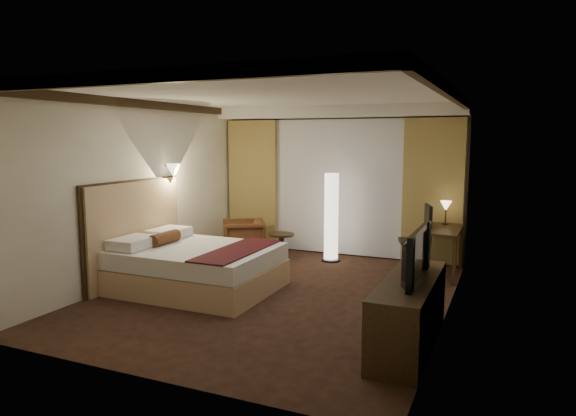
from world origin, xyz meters
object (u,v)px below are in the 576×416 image
at_px(side_table, 281,247).
at_px(office_chair, 414,239).
at_px(floor_lamp, 331,217).
at_px(desk, 441,252).
at_px(dresser, 409,312).
at_px(armchair, 243,237).
at_px(bed, 197,268).
at_px(television, 408,248).

bearing_deg(side_table, office_chair, 2.00).
xyz_separation_m(floor_lamp, desk, (1.89, -0.22, -0.40)).
relative_size(desk, dresser, 0.62).
relative_size(armchair, office_chair, 0.68).
bearing_deg(bed, floor_lamp, 63.62).
relative_size(office_chair, television, 1.00).
distance_m(armchair, floor_lamp, 1.63).
xyz_separation_m(bed, television, (3.09, -0.82, 0.72)).
bearing_deg(dresser, bed, 165.22).
xyz_separation_m(armchair, office_chair, (3.02, 0.09, 0.18)).
xyz_separation_m(bed, dresser, (3.12, -0.82, 0.04)).
distance_m(bed, armchair, 2.05).
xyz_separation_m(office_chair, dresser, (0.46, -2.93, -0.20)).
bearing_deg(bed, television, -14.92).
height_order(floor_lamp, desk, floor_lamp).
bearing_deg(side_table, desk, 2.76).
bearing_deg(television, office_chair, 8.43).
bearing_deg(television, armchair, 50.57).
height_order(armchair, side_table, armchair).
bearing_deg(armchair, floor_lamp, 72.32).
bearing_deg(floor_lamp, dresser, -58.88).
bearing_deg(dresser, floor_lamp, 121.12).
bearing_deg(television, dresser, -89.91).
height_order(side_table, office_chair, office_chair).
distance_m(bed, floor_lamp, 2.70).
height_order(desk, office_chair, office_chair).
height_order(armchair, desk, armchair).
height_order(office_chair, dresser, office_chair).
relative_size(side_table, office_chair, 0.44).
relative_size(armchair, television, 0.68).
bearing_deg(floor_lamp, bed, -116.38).
xyz_separation_m(dresser, television, (-0.03, 0.00, 0.67)).
xyz_separation_m(side_table, desk, (2.68, 0.13, 0.13)).
bearing_deg(office_chair, side_table, 163.23).
bearing_deg(bed, side_table, 79.13).
bearing_deg(television, floor_lamp, 30.81).
relative_size(armchair, dresser, 0.41).
height_order(bed, floor_lamp, floor_lamp).
bearing_deg(armchair, side_table, 59.94).
height_order(armchair, floor_lamp, floor_lamp).
relative_size(office_chair, dresser, 0.61).
bearing_deg(bed, office_chair, 38.45).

